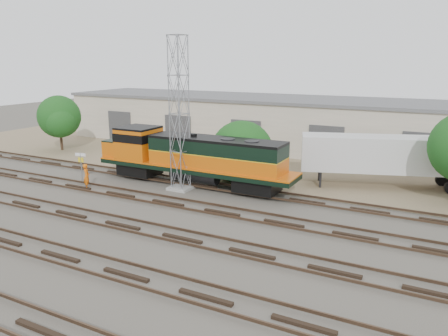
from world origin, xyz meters
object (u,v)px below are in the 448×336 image
at_px(locomotive, 191,156).
at_px(semi_trailer, 392,156).
at_px(signal_tower, 179,117).
at_px(worker, 87,176).

xyz_separation_m(locomotive, semi_trailer, (13.28, 6.24, 0.17)).
xyz_separation_m(locomotive, signal_tower, (-0.11, -1.27, 3.04)).
bearing_deg(signal_tower, worker, -153.32).
distance_m(locomotive, semi_trailer, 14.67).
bearing_deg(locomotive, semi_trailer, 25.17).
relative_size(worker, semi_trailer, 0.15).
height_order(signal_tower, worker, signal_tower).
height_order(worker, semi_trailer, semi_trailer).
bearing_deg(semi_trailer, signal_tower, -168.69).
xyz_separation_m(locomotive, worker, (-6.24, -4.35, -1.28)).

